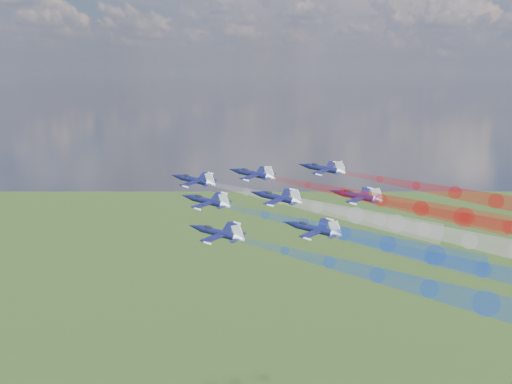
% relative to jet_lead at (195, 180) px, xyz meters
% --- Properties ---
extents(jet_lead, '(15.31, 13.46, 6.54)m').
position_rel_jet_lead_xyz_m(jet_lead, '(0.00, 0.00, 0.00)').
color(jet_lead, black).
extents(trail_lead, '(52.59, 15.80, 10.04)m').
position_rel_jet_lead_xyz_m(trail_lead, '(31.36, -6.56, -3.03)').
color(trail_lead, white).
extents(jet_inner_left, '(15.31, 13.46, 6.54)m').
position_rel_jet_lead_xyz_m(jet_inner_left, '(8.04, -11.25, -2.38)').
color(jet_inner_left, black).
extents(trail_inner_left, '(52.59, 15.80, 10.04)m').
position_rel_jet_lead_xyz_m(trail_inner_left, '(39.40, -17.80, -5.41)').
color(trail_inner_left, blue).
extents(jet_inner_right, '(15.31, 13.46, 6.54)m').
position_rel_jet_lead_xyz_m(jet_inner_right, '(12.58, 6.27, 1.19)').
color(jet_inner_right, black).
extents(trail_inner_right, '(52.59, 15.80, 10.04)m').
position_rel_jet_lead_xyz_m(trail_inner_right, '(43.95, -0.29, -1.84)').
color(trail_inner_right, red).
extents(jet_outer_left, '(15.31, 13.46, 6.54)m').
position_rel_jet_lead_xyz_m(jet_outer_left, '(16.60, -26.00, -5.18)').
color(jet_outer_left, black).
extents(trail_outer_left, '(52.59, 15.80, 10.04)m').
position_rel_jet_lead_xyz_m(trail_outer_left, '(47.97, -32.56, -8.21)').
color(trail_outer_left, blue).
extents(jet_center_third, '(15.31, 13.46, 6.54)m').
position_rel_jet_lead_xyz_m(jet_center_third, '(22.49, -6.21, -1.63)').
color(jet_center_third, black).
extents(trail_center_third, '(52.59, 15.80, 10.04)m').
position_rel_jet_lead_xyz_m(trail_center_third, '(53.85, -12.76, -4.66)').
color(trail_center_third, white).
extents(jet_outer_right, '(15.31, 13.46, 6.54)m').
position_rel_jet_lead_xyz_m(jet_outer_right, '(27.53, 16.14, 1.78)').
color(jet_outer_right, black).
extents(trail_outer_right, '(52.59, 15.80, 10.04)m').
position_rel_jet_lead_xyz_m(trail_outer_right, '(58.89, 9.59, -1.25)').
color(trail_outer_right, red).
extents(jet_rear_left, '(15.31, 13.46, 6.54)m').
position_rel_jet_lead_xyz_m(jet_rear_left, '(33.32, -17.21, -5.15)').
color(jet_rear_left, black).
extents(trail_rear_left, '(52.59, 15.80, 10.04)m').
position_rel_jet_lead_xyz_m(trail_rear_left, '(64.68, -23.77, -8.18)').
color(trail_rear_left, blue).
extents(jet_rear_right, '(15.31, 13.46, 6.54)m').
position_rel_jet_lead_xyz_m(jet_rear_right, '(38.53, 1.86, -1.78)').
color(jet_rear_right, black).
extents(trail_rear_right, '(52.59, 15.80, 10.04)m').
position_rel_jet_lead_xyz_m(trail_rear_right, '(69.90, -4.70, -4.81)').
color(trail_rear_right, red).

